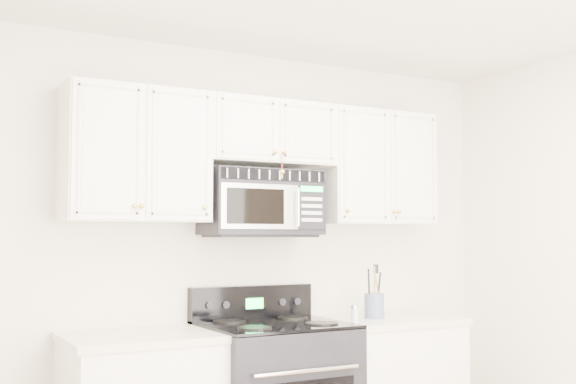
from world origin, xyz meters
TOP-DOWN VIEW (x-y plane):
  - room at (0.00, 0.00)m, footprint 3.51×3.51m
  - upper_cabinets at (0.00, 1.58)m, footprint 2.44×0.37m
  - microwave at (-0.04, 1.57)m, footprint 0.71×0.41m
  - utensil_crock at (0.70, 1.43)m, footprint 0.13×0.13m
  - shaker_salt at (0.45, 1.28)m, footprint 0.04×0.04m
  - shaker_pepper at (0.56, 1.44)m, footprint 0.04×0.04m

SIDE VIEW (x-z plane):
  - shaker_pepper at x=0.56m, z-range 0.92..1.01m
  - shaker_salt at x=0.45m, z-range 0.92..1.02m
  - utensil_crock at x=0.70m, z-range 0.84..1.17m
  - room at x=0.00m, z-range 0.00..2.60m
  - microwave at x=-0.04m, z-range 1.45..1.84m
  - upper_cabinets at x=0.00m, z-range 1.56..2.31m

